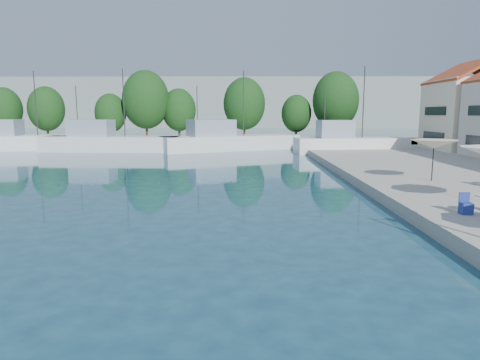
{
  "coord_description": "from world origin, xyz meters",
  "views": [
    {
      "loc": [
        -0.82,
        3.82,
        4.51
      ],
      "look_at": [
        -1.14,
        26.0,
        1.07
      ],
      "focal_mm": 32.0,
      "sensor_mm": 36.0,
      "label": 1
    }
  ],
  "objects_px": {
    "trawler_01": "(16,141)",
    "trawler_03": "(227,142)",
    "trawler_04": "(348,144)",
    "umbrella_cream": "(434,144)",
    "trawler_02": "(109,142)"
  },
  "relations": [
    {
      "from": "trawler_01",
      "to": "trawler_03",
      "type": "xyz_separation_m",
      "value": [
        26.75,
        -0.23,
        0.0
      ]
    },
    {
      "from": "trawler_01",
      "to": "trawler_04",
      "type": "distance_m",
      "value": 41.01
    },
    {
      "from": "trawler_03",
      "to": "trawler_04",
      "type": "xyz_separation_m",
      "value": [
        14.0,
        -4.38,
        0.0
      ]
    },
    {
      "from": "trawler_04",
      "to": "umbrella_cream",
      "type": "height_order",
      "value": "trawler_04"
    },
    {
      "from": "trawler_03",
      "to": "trawler_04",
      "type": "height_order",
      "value": "same"
    },
    {
      "from": "trawler_01",
      "to": "umbrella_cream",
      "type": "height_order",
      "value": "trawler_01"
    },
    {
      "from": "trawler_02",
      "to": "umbrella_cream",
      "type": "distance_m",
      "value": 38.43
    },
    {
      "from": "trawler_04",
      "to": "trawler_01",
      "type": "bearing_deg",
      "value": 166.97
    },
    {
      "from": "trawler_01",
      "to": "trawler_04",
      "type": "xyz_separation_m",
      "value": [
        40.75,
        -4.61,
        0.0
      ]
    },
    {
      "from": "trawler_01",
      "to": "trawler_03",
      "type": "height_order",
      "value": "same"
    },
    {
      "from": "trawler_01",
      "to": "trawler_02",
      "type": "xyz_separation_m",
      "value": [
        12.38,
        -1.97,
        0.0
      ]
    },
    {
      "from": "trawler_04",
      "to": "umbrella_cream",
      "type": "distance_m",
      "value": 24.09
    },
    {
      "from": "trawler_01",
      "to": "umbrella_cream",
      "type": "relative_size",
      "value": 7.9
    },
    {
      "from": "trawler_02",
      "to": "trawler_04",
      "type": "xyz_separation_m",
      "value": [
        28.37,
        -2.64,
        0.0
      ]
    },
    {
      "from": "trawler_01",
      "to": "trawler_04",
      "type": "height_order",
      "value": "same"
    }
  ]
}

